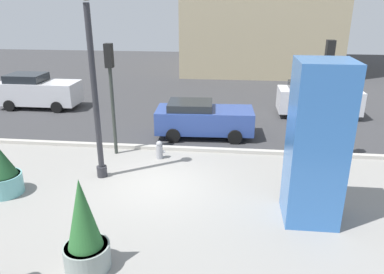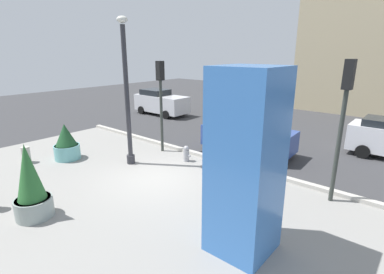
{
  "view_description": "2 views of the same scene",
  "coord_description": "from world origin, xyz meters",
  "px_view_note": "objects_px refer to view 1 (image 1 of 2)",
  "views": [
    {
      "loc": [
        2.49,
        -11.16,
        6.0
      ],
      "look_at": [
        1.13,
        1.11,
        1.38
      ],
      "focal_mm": 34.55,
      "sensor_mm": 36.0,
      "label": 1
    },
    {
      "loc": [
        7.96,
        -7.23,
        4.86
      ],
      "look_at": [
        0.89,
        1.19,
        1.62
      ],
      "focal_mm": 27.1,
      "sensor_mm": 36.0,
      "label": 2
    }
  ],
  "objects_px": {
    "fire_hydrant": "(159,150)",
    "art_pillar_blue": "(316,145)",
    "car_curb_east": "(318,99)",
    "car_intersection": "(38,91)",
    "lamp_post": "(95,94)",
    "traffic_light_corner": "(326,83)",
    "car_passing_lane": "(203,119)",
    "potted_plant_mid_plaza": "(2,172)",
    "traffic_light_far_side": "(111,81)",
    "potted_plant_curbside": "(84,231)"
  },
  "relations": [
    {
      "from": "art_pillar_blue",
      "to": "car_curb_east",
      "type": "xyz_separation_m",
      "value": [
        2.26,
        10.31,
        -1.35
      ]
    },
    {
      "from": "traffic_light_corner",
      "to": "car_intersection",
      "type": "relative_size",
      "value": 1.02
    },
    {
      "from": "art_pillar_blue",
      "to": "potted_plant_curbside",
      "type": "bearing_deg",
      "value": -153.38
    },
    {
      "from": "lamp_post",
      "to": "car_intersection",
      "type": "relative_size",
      "value": 1.37
    },
    {
      "from": "art_pillar_blue",
      "to": "fire_hydrant",
      "type": "height_order",
      "value": "art_pillar_blue"
    },
    {
      "from": "traffic_light_corner",
      "to": "fire_hydrant",
      "type": "bearing_deg",
      "value": -176.45
    },
    {
      "from": "potted_plant_mid_plaza",
      "to": "car_passing_lane",
      "type": "relative_size",
      "value": 0.38
    },
    {
      "from": "fire_hydrant",
      "to": "car_intersection",
      "type": "relative_size",
      "value": 0.16
    },
    {
      "from": "fire_hydrant",
      "to": "car_intersection",
      "type": "xyz_separation_m",
      "value": [
        -8.45,
        6.58,
        0.62
      ]
    },
    {
      "from": "lamp_post",
      "to": "fire_hydrant",
      "type": "height_order",
      "value": "lamp_post"
    },
    {
      "from": "lamp_post",
      "to": "art_pillar_blue",
      "type": "relative_size",
      "value": 1.36
    },
    {
      "from": "lamp_post",
      "to": "traffic_light_corner",
      "type": "xyz_separation_m",
      "value": [
        7.92,
        2.19,
        0.11
      ]
    },
    {
      "from": "art_pillar_blue",
      "to": "car_passing_lane",
      "type": "xyz_separation_m",
      "value": [
        -3.62,
        6.53,
        -1.45
      ]
    },
    {
      "from": "traffic_light_far_side",
      "to": "traffic_light_corner",
      "type": "xyz_separation_m",
      "value": [
        8.06,
        0.07,
        0.13
      ]
    },
    {
      "from": "car_curb_east",
      "to": "car_intersection",
      "type": "bearing_deg",
      "value": -179.95
    },
    {
      "from": "potted_plant_curbside",
      "to": "potted_plant_mid_plaza",
      "type": "height_order",
      "value": "potted_plant_curbside"
    },
    {
      "from": "car_curb_east",
      "to": "car_intersection",
      "type": "relative_size",
      "value": 0.94
    },
    {
      "from": "potted_plant_mid_plaza",
      "to": "car_passing_lane",
      "type": "xyz_separation_m",
      "value": [
        5.99,
        6.18,
        0.08
      ]
    },
    {
      "from": "lamp_post",
      "to": "car_passing_lane",
      "type": "bearing_deg",
      "value": 54.89
    },
    {
      "from": "car_passing_lane",
      "to": "car_intersection",
      "type": "xyz_separation_m",
      "value": [
        -9.95,
        3.76,
        0.14
      ]
    },
    {
      "from": "art_pillar_blue",
      "to": "fire_hydrant",
      "type": "bearing_deg",
      "value": 144.07
    },
    {
      "from": "potted_plant_curbside",
      "to": "art_pillar_blue",
      "type": "bearing_deg",
      "value": 26.62
    },
    {
      "from": "car_passing_lane",
      "to": "car_curb_east",
      "type": "relative_size",
      "value": 1.05
    },
    {
      "from": "car_passing_lane",
      "to": "car_intersection",
      "type": "height_order",
      "value": "car_intersection"
    },
    {
      "from": "art_pillar_blue",
      "to": "fire_hydrant",
      "type": "distance_m",
      "value": 6.61
    },
    {
      "from": "traffic_light_far_side",
      "to": "car_intersection",
      "type": "distance_m",
      "value": 9.3
    },
    {
      "from": "art_pillar_blue",
      "to": "car_intersection",
      "type": "xyz_separation_m",
      "value": [
        -13.57,
        10.29,
        -1.3
      ]
    },
    {
      "from": "potted_plant_mid_plaza",
      "to": "traffic_light_corner",
      "type": "bearing_deg",
      "value": 19.36
    },
    {
      "from": "potted_plant_curbside",
      "to": "traffic_light_corner",
      "type": "distance_m",
      "value": 9.8
    },
    {
      "from": "car_curb_east",
      "to": "car_passing_lane",
      "type": "bearing_deg",
      "value": -147.3
    },
    {
      "from": "fire_hydrant",
      "to": "art_pillar_blue",
      "type": "bearing_deg",
      "value": -35.93
    },
    {
      "from": "fire_hydrant",
      "to": "potted_plant_mid_plaza",
      "type": "bearing_deg",
      "value": -143.15
    },
    {
      "from": "lamp_post",
      "to": "potted_plant_mid_plaza",
      "type": "relative_size",
      "value": 3.68
    },
    {
      "from": "potted_plant_mid_plaza",
      "to": "fire_hydrant",
      "type": "bearing_deg",
      "value": 36.85
    },
    {
      "from": "car_intersection",
      "to": "potted_plant_curbside",
      "type": "bearing_deg",
      "value": -58.61
    },
    {
      "from": "car_curb_east",
      "to": "lamp_post",
      "type": "bearing_deg",
      "value": -137.38
    },
    {
      "from": "traffic_light_far_side",
      "to": "car_intersection",
      "type": "bearing_deg",
      "value": 136.31
    },
    {
      "from": "potted_plant_curbside",
      "to": "potted_plant_mid_plaza",
      "type": "distance_m",
      "value": 5.12
    },
    {
      "from": "potted_plant_mid_plaza",
      "to": "lamp_post",
      "type": "bearing_deg",
      "value": 29.57
    },
    {
      "from": "lamp_post",
      "to": "art_pillar_blue",
      "type": "height_order",
      "value": "lamp_post"
    },
    {
      "from": "potted_plant_curbside",
      "to": "potted_plant_mid_plaza",
      "type": "xyz_separation_m",
      "value": [
        -4.03,
        3.15,
        -0.25
      ]
    },
    {
      "from": "lamp_post",
      "to": "car_intersection",
      "type": "bearing_deg",
      "value": 128.6
    },
    {
      "from": "car_passing_lane",
      "to": "traffic_light_far_side",
      "type": "bearing_deg",
      "value": -143.54
    },
    {
      "from": "potted_plant_mid_plaza",
      "to": "car_curb_east",
      "type": "bearing_deg",
      "value": 39.99
    },
    {
      "from": "lamp_post",
      "to": "car_passing_lane",
      "type": "relative_size",
      "value": 1.39
    },
    {
      "from": "car_intersection",
      "to": "potted_plant_mid_plaza",
      "type": "bearing_deg",
      "value": -68.29
    },
    {
      "from": "car_intersection",
      "to": "traffic_light_far_side",
      "type": "bearing_deg",
      "value": -43.69
    },
    {
      "from": "art_pillar_blue",
      "to": "lamp_post",
      "type": "bearing_deg",
      "value": 164.5
    },
    {
      "from": "lamp_post",
      "to": "traffic_light_far_side",
      "type": "height_order",
      "value": "lamp_post"
    },
    {
      "from": "car_passing_lane",
      "to": "car_curb_east",
      "type": "distance_m",
      "value": 6.99
    }
  ]
}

